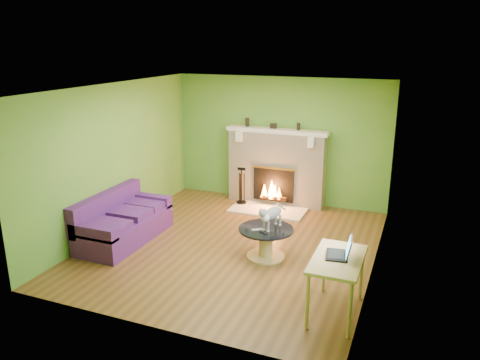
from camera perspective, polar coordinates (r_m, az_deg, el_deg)
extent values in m
plane|color=#573618|center=(7.89, -0.79, -7.98)|extent=(5.00, 5.00, 0.00)
plane|color=white|center=(7.20, -0.87, 11.18)|extent=(5.00, 5.00, 0.00)
plane|color=#4B8A2D|center=(9.73, 4.86, 4.81)|extent=(5.00, 0.00, 5.00)
plane|color=#4B8A2D|center=(5.34, -11.25, -5.53)|extent=(5.00, 0.00, 5.00)
plane|color=#4B8A2D|center=(8.53, -14.93, 2.62)|extent=(0.00, 5.00, 5.00)
plane|color=#4B8A2D|center=(6.93, 16.62, -0.74)|extent=(0.00, 5.00, 5.00)
plane|color=silver|center=(6.00, 15.85, -0.84)|extent=(0.00, 1.20, 1.20)
plane|color=white|center=(6.00, 15.78, -0.83)|extent=(0.00, 1.06, 1.06)
cube|color=beige|center=(9.69, 4.47, 1.43)|extent=(2.00, 0.35, 1.50)
cube|color=black|center=(9.61, 4.09, -0.63)|extent=(0.85, 0.03, 0.68)
cube|color=gold|center=(9.50, 4.12, 1.44)|extent=(0.91, 0.02, 0.04)
cylinder|color=black|center=(9.66, 3.99, -2.27)|extent=(0.55, 0.07, 0.07)
cube|color=silver|center=(9.49, 4.53, 6.00)|extent=(2.10, 0.28, 0.08)
cube|color=silver|center=(9.59, -0.12, 5.31)|extent=(0.12, 0.10, 0.20)
cube|color=silver|center=(9.15, 8.65, 4.56)|extent=(0.12, 0.10, 0.20)
cube|color=beige|center=(9.44, 3.41, -3.65)|extent=(1.50, 0.75, 0.03)
cube|color=silver|center=(9.49, 4.53, 6.00)|extent=(2.10, 0.28, 0.08)
cube|color=#3D175A|center=(8.24, -13.80, -5.81)|extent=(0.82, 1.81, 0.41)
cube|color=#3D175A|center=(8.32, -15.98, -3.16)|extent=(0.19, 1.81, 0.51)
cube|color=#3D175A|center=(7.56, -17.49, -6.09)|extent=(0.82, 0.19, 0.20)
cube|color=#3D175A|center=(8.78, -10.88, -2.42)|extent=(0.82, 0.19, 0.20)
cube|color=#3D175A|center=(7.75, -15.83, -5.38)|extent=(0.65, 0.48, 0.11)
cube|color=#3D175A|center=(8.20, -13.29, -3.96)|extent=(0.65, 0.48, 0.11)
cube|color=#3D175A|center=(8.59, -11.36, -2.87)|extent=(0.65, 0.48, 0.11)
cylinder|color=tan|center=(7.50, 3.14, -9.22)|extent=(0.60, 0.60, 0.03)
cylinder|color=tan|center=(7.41, 3.16, -7.65)|extent=(0.21, 0.21, 0.42)
cylinder|color=black|center=(7.31, 3.19, -6.00)|extent=(0.86, 0.86, 0.03)
cube|color=tan|center=(5.88, 11.83, -9.46)|extent=(0.59, 1.02, 0.04)
cylinder|color=tan|center=(5.70, 8.23, -14.47)|extent=(0.04, 0.04, 0.72)
cylinder|color=tan|center=(5.63, 13.26, -15.21)|extent=(0.04, 0.04, 0.72)
cylinder|color=tan|center=(6.49, 10.22, -10.47)|extent=(0.04, 0.04, 0.72)
cylinder|color=tan|center=(6.43, 14.58, -11.05)|extent=(0.04, 0.04, 0.72)
cube|color=gray|center=(7.23, 2.13, -6.07)|extent=(0.17, 0.13, 0.02)
cube|color=black|center=(7.14, 2.88, -6.39)|extent=(0.16, 0.12, 0.02)
cylinder|color=black|center=(9.71, 0.89, 7.06)|extent=(0.08, 0.08, 0.18)
cylinder|color=black|center=(9.38, 7.14, 6.48)|extent=(0.07, 0.07, 0.14)
cube|color=black|center=(9.53, 4.08, 6.60)|extent=(0.12, 0.08, 0.10)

